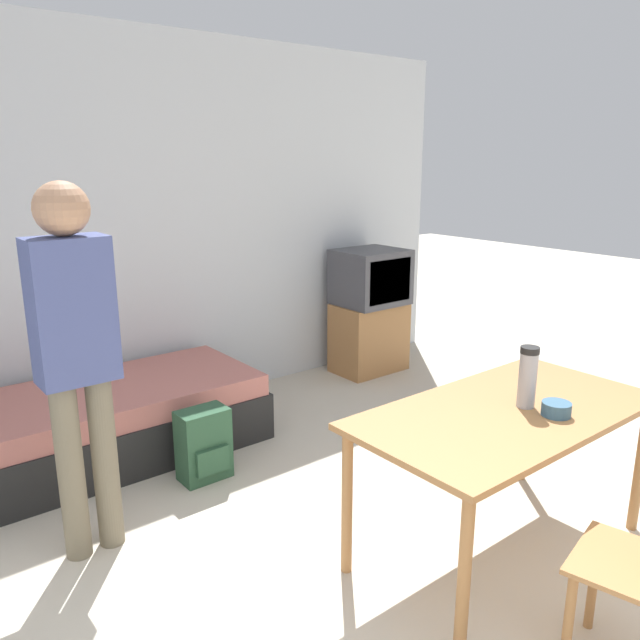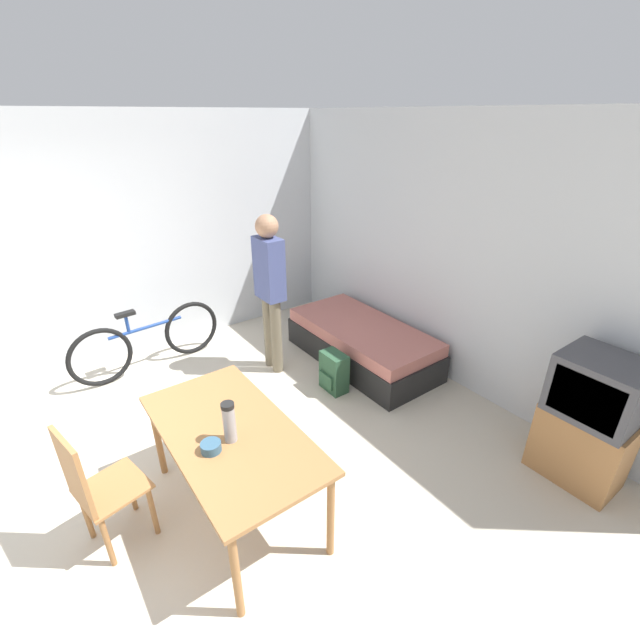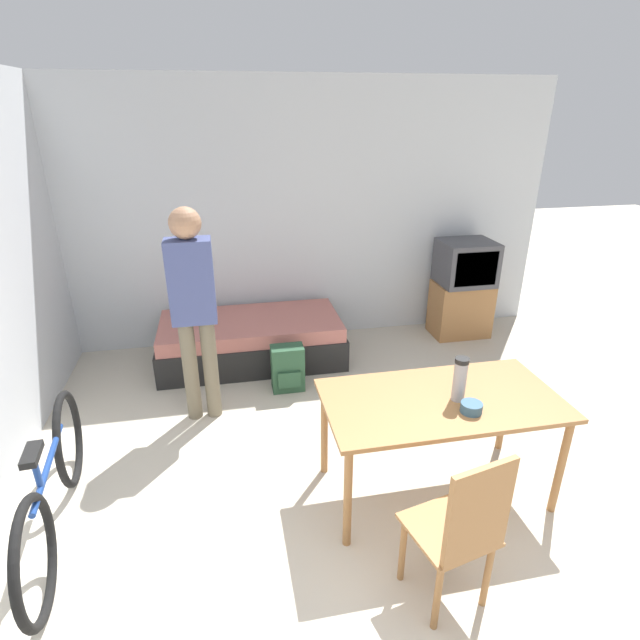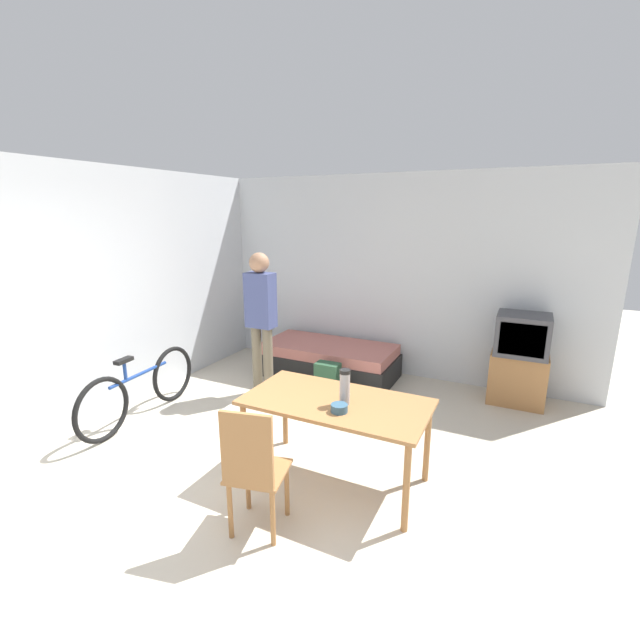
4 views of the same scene
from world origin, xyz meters
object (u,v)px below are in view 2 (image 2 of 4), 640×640
Objects in this scene: thermos_flask at (229,420)px; backpack at (334,372)px; tv at (589,420)px; mate_bowl at (211,447)px; wooden_chair at (95,486)px; bicycle at (149,341)px; daybed at (362,343)px; dining_table at (231,439)px; person_standing at (270,283)px.

thermos_flask is 1.88m from backpack.
mate_bowl is (-1.19, -2.50, 0.20)m from tv.
bicycle is (-2.12, 0.92, -0.20)m from wooden_chair.
wooden_chair is (0.82, -2.96, 0.31)m from daybed.
bicycle reaches higher than backpack.
daybed is 6.32× the size of thermos_flask.
daybed is 1.23× the size of dining_table.
wooden_chair reaches higher than daybed.
wooden_chair is at bearing -106.42° from dining_table.
daybed is 1.08× the size of bicycle.
dining_table is 0.87m from wooden_chair.
person_standing reaches higher than daybed.
backpack is at bearing 41.61° from bicycle.
person_standing is (0.83, 1.12, 0.69)m from bicycle.
dining_table is (1.06, -2.14, 0.43)m from daybed.
dining_table is at bearing -38.52° from person_standing.
mate_bowl is (0.02, -0.15, -0.13)m from thermos_flask.
thermos_flask reaches higher than mate_bowl.
dining_table is 0.85× the size of person_standing.
daybed is at bearing 117.88° from thermos_flask.
tv is 2.67m from thermos_flask.
person_standing is at bearing 53.43° from bicycle.
mate_bowl is (0.35, 0.65, 0.23)m from wooden_chair.
thermos_flask reaches higher than daybed.
dining_table reaches higher than daybed.
person_standing reaches higher than bicycle.
mate_bowl reaches higher than daybed.
thermos_flask is at bearing -37.72° from person_standing.
thermos_flask is (1.15, -2.17, 0.66)m from daybed.
wooden_chair is (-1.54, -3.15, -0.02)m from tv.
daybed is at bearing 113.75° from backpack.
tv is 8.37× the size of mate_bowl.
mate_bowl is at bearing -62.17° from backpack.
bicycle is 13.05× the size of mate_bowl.
tv is 2.78m from mate_bowl.
dining_table is at bearing -63.60° from daybed.
bicycle is at bearing 177.07° from thermos_flask.
dining_table is at bearing -2.24° from bicycle.
person_standing is at bearing 142.28° from thermos_flask.
daybed is at bearing 116.73° from mate_bowl.
person_standing is at bearing 122.13° from wooden_chair.
wooden_chair reaches higher than bicycle.
bicycle reaches higher than daybed.
dining_table is at bearing -119.25° from tv.
thermos_flask is 2.23× the size of mate_bowl.
tv is at bearing 31.32° from bicycle.
backpack is (-0.78, 1.50, -0.44)m from dining_table.
bicycle is 2.51m from thermos_flask.
thermos_flask is 0.67× the size of backpack.
thermos_flask reaches higher than backpack.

